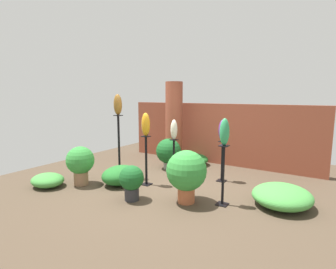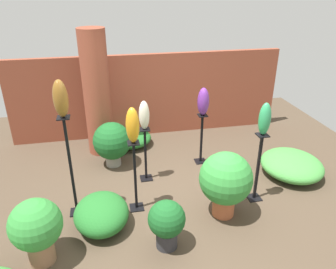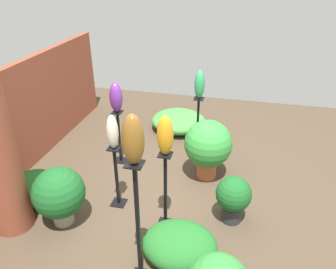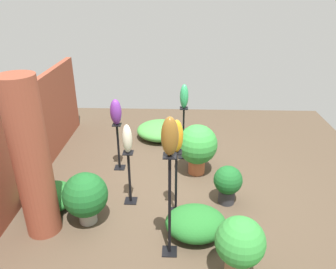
# 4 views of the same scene
# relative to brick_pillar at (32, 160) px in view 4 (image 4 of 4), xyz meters

# --- Properties ---
(ground_plane) EXTENTS (8.00, 8.00, 0.00)m
(ground_plane) POSITION_rel_brick_pillar_xyz_m (1.05, -1.80, -1.16)
(ground_plane) COLOR #4C3D2D
(brick_wall_back) EXTENTS (5.60, 0.12, 1.71)m
(brick_wall_back) POSITION_rel_brick_pillar_xyz_m (1.05, 0.64, -0.30)
(brick_wall_back) COLOR brown
(brick_wall_back) RESTS_ON ground
(brick_pillar) EXTENTS (0.48, 0.48, 2.32)m
(brick_pillar) POSITION_rel_brick_pillar_xyz_m (0.00, 0.00, 0.00)
(brick_pillar) COLOR brown
(brick_pillar) RESTS_ON ground
(pedestal_bronze) EXTENTS (0.20, 0.20, 1.49)m
(pedestal_bronze) POSITION_rel_brick_pillar_xyz_m (-0.39, -1.85, -0.47)
(pedestal_bronze) COLOR black
(pedestal_bronze) RESTS_ON ground
(pedestal_ivory) EXTENTS (0.20, 0.20, 0.92)m
(pedestal_ivory) POSITION_rel_brick_pillar_xyz_m (0.71, -1.17, -0.74)
(pedestal_ivory) COLOR black
(pedestal_ivory) RESTS_ON ground
(pedestal_amber) EXTENTS (0.20, 0.20, 1.08)m
(pedestal_amber) POSITION_rel_brick_pillar_xyz_m (0.46, -1.92, -0.67)
(pedestal_amber) COLOR black
(pedestal_amber) RESTS_ON ground
(pedestal_violet) EXTENTS (0.20, 0.20, 0.93)m
(pedestal_violet) POSITION_rel_brick_pillar_xyz_m (1.77, -0.81, -0.74)
(pedestal_violet) COLOR black
(pedestal_violet) RESTS_ON ground
(pedestal_jade) EXTENTS (0.20, 0.20, 1.08)m
(pedestal_jade) POSITION_rel_brick_pillar_xyz_m (2.26, -2.04, -0.67)
(pedestal_jade) COLOR black
(pedestal_jade) RESTS_ON ground
(art_vase_bronze) EXTENTS (0.18, 0.20, 0.48)m
(art_vase_bronze) POSITION_rel_brick_pillar_xyz_m (-0.39, -1.85, 0.57)
(art_vase_bronze) COLOR brown
(art_vase_bronze) RESTS_ON pedestal_bronze
(art_vase_ivory) EXTENTS (0.16, 0.15, 0.47)m
(art_vase_ivory) POSITION_rel_brick_pillar_xyz_m (0.71, -1.17, -0.00)
(art_vase_ivory) COLOR beige
(art_vase_ivory) RESTS_ON pedestal_ivory
(art_vase_amber) EXTENTS (0.18, 0.19, 0.50)m
(art_vase_amber) POSITION_rel_brick_pillar_xyz_m (0.46, -1.92, 0.17)
(art_vase_amber) COLOR orange
(art_vase_amber) RESTS_ON pedestal_amber
(art_vase_violet) EXTENTS (0.20, 0.21, 0.49)m
(art_vase_violet) POSITION_rel_brick_pillar_xyz_m (1.77, -0.81, 0.01)
(art_vase_violet) COLOR #6B2D8C
(art_vase_violet) RESTS_ON pedestal_violet
(art_vase_jade) EXTENTS (0.17, 0.16, 0.47)m
(art_vase_jade) POSITION_rel_brick_pillar_xyz_m (2.26, -2.04, 0.16)
(art_vase_jade) COLOR #2D9356
(art_vase_jade) RESTS_ON pedestal_jade
(potted_plant_front_right) EXTENTS (0.60, 0.60, 0.85)m
(potted_plant_front_right) POSITION_rel_brick_pillar_xyz_m (-0.75, -2.69, -0.66)
(potted_plant_front_right) COLOR #936B4C
(potted_plant_front_right) RESTS_ON ground
(potted_plant_walkway_edge) EXTENTS (0.74, 0.74, 0.97)m
(potted_plant_walkway_edge) POSITION_rel_brick_pillar_xyz_m (1.66, -2.30, -0.59)
(potted_plant_walkway_edge) COLOR #B25B38
(potted_plant_walkway_edge) RESTS_ON ground
(potted_plant_mid_left) EXTENTS (0.46, 0.46, 0.66)m
(potted_plant_mid_left) POSITION_rel_brick_pillar_xyz_m (0.75, -2.75, -0.78)
(potted_plant_mid_left) COLOR #2D2D33
(potted_plant_mid_left) RESTS_ON ground
(potted_plant_mid_right) EXTENTS (0.67, 0.67, 0.81)m
(potted_plant_mid_right) POSITION_rel_brick_pillar_xyz_m (0.19, -0.59, -0.70)
(potted_plant_mid_right) COLOR gray
(potted_plant_mid_right) RESTS_ON ground
(foliage_bed_west) EXTENTS (0.73, 0.87, 0.41)m
(foliage_bed_west) POSITION_rel_brick_pillar_xyz_m (-0.04, -2.21, -0.95)
(foliage_bed_west) COLOR #236B28
(foliage_bed_west) RESTS_ON ground
(foliage_bed_center) EXTENTS (0.85, 0.82, 0.31)m
(foliage_bed_center) POSITION_rel_brick_pillar_xyz_m (0.56, 0.12, -1.01)
(foliage_bed_center) COLOR #236B28
(foliage_bed_center) RESTS_ON ground
(foliage_bed_rear) EXTENTS (1.02, 1.10, 0.37)m
(foliage_bed_rear) POSITION_rel_brick_pillar_xyz_m (3.16, -1.53, -0.97)
(foliage_bed_rear) COLOR #479942
(foliage_bed_rear) RESTS_ON ground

